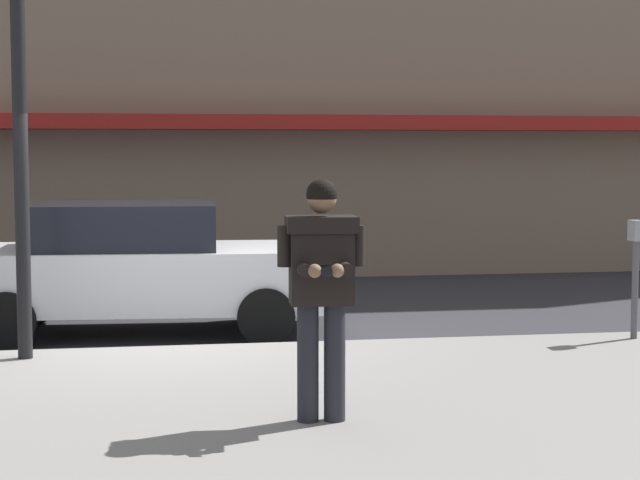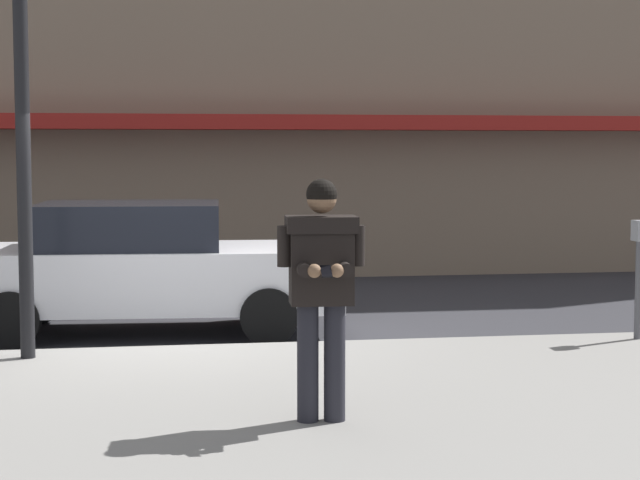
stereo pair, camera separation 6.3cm
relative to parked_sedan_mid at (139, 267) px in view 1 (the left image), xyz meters
The scene contains 7 objects.
ground_plane 1.59m from the parked_sedan_mid, 81.21° to the right, with size 80.00×80.00×0.00m, color #333338.
sidewalk 4.45m from the parked_sedan_mid, 73.97° to the right, with size 32.00×5.30×0.14m, color gray.
curb_paint_line 1.95m from the parked_sedan_mid, 47.37° to the right, with size 28.00×0.12×0.01m, color silver.
parked_sedan_mid is the anchor object (origin of this frame).
man_texting_on_phone 5.07m from the parked_sedan_mid, 74.54° to the right, with size 0.65×0.60×1.81m.
street_lamp_post 3.28m from the parked_sedan_mid, 118.34° to the right, with size 0.36×0.36×4.88m.
parking_meter 5.59m from the parked_sedan_mid, 20.61° to the right, with size 0.12×0.18×1.27m.
Camera 1 is at (-0.16, -11.20, 2.16)m, focal length 60.00 mm.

